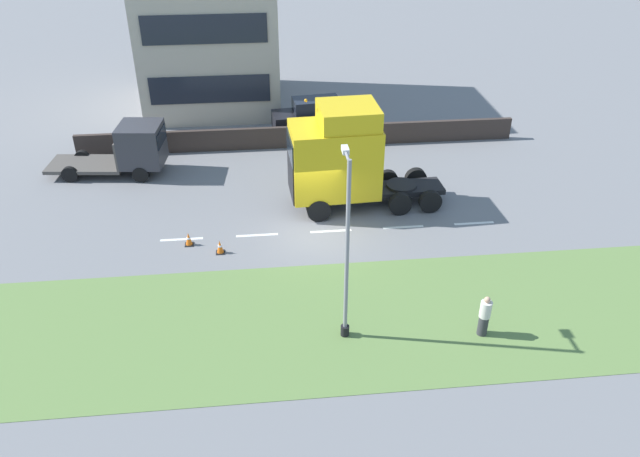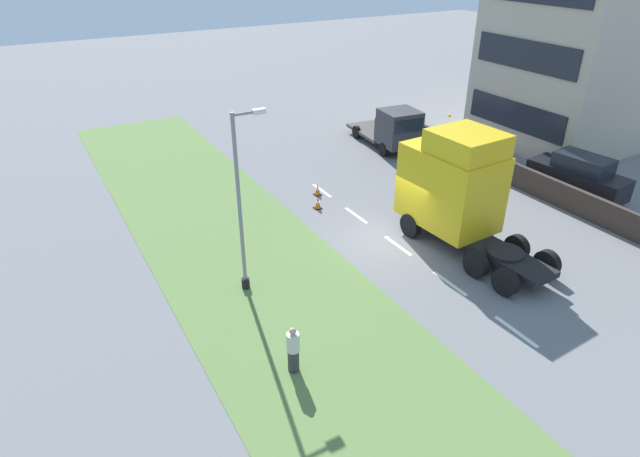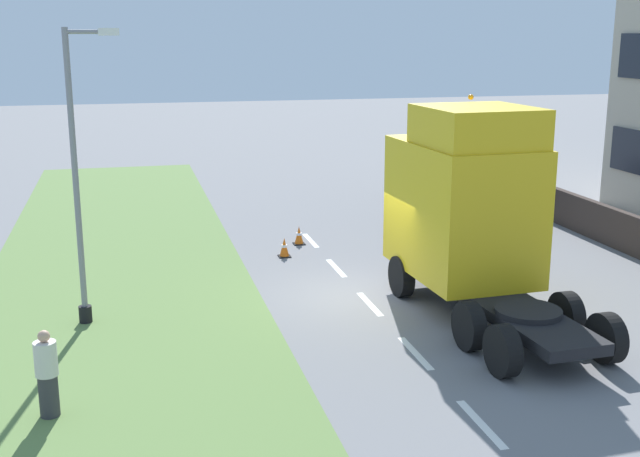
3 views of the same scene
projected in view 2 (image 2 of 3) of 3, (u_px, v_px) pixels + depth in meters
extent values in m
plane|color=slate|center=(388.00, 238.00, 22.96)|extent=(120.00, 120.00, 0.00)
cube|color=#607F42|center=(260.00, 277.00, 20.34)|extent=(7.00, 44.00, 0.01)
cube|color=white|center=(516.00, 331.00, 17.55)|extent=(0.16, 1.80, 0.00)
cube|color=white|center=(450.00, 283.00, 19.99)|extent=(0.16, 1.80, 0.00)
cube|color=white|center=(398.00, 246.00, 22.43)|extent=(0.16, 1.80, 0.00)
cube|color=white|center=(356.00, 215.00, 24.86)|extent=(0.16, 1.80, 0.00)
cube|color=white|center=(322.00, 190.00, 27.30)|extent=(0.16, 1.80, 0.00)
cube|color=#382D28|center=(535.00, 183.00, 26.59)|extent=(0.25, 24.00, 1.20)
cube|color=#B7AD99|center=(575.00, 48.00, 31.16)|extent=(8.20, 8.10, 11.36)
cube|color=#1E232D|center=(515.00, 116.00, 30.99)|extent=(0.08, 6.89, 1.59)
cube|color=#1E232D|center=(526.00, 55.00, 29.36)|extent=(0.08, 6.89, 1.59)
cube|color=black|center=(473.00, 239.00, 21.58)|extent=(1.75, 7.11, 0.24)
cube|color=gold|center=(450.00, 187.00, 21.93)|extent=(2.73, 4.00, 3.18)
cube|color=black|center=(416.00, 186.00, 23.72)|extent=(2.15, 0.17, 1.78)
cube|color=black|center=(419.00, 156.00, 23.05)|extent=(2.28, 0.18, 1.02)
cube|color=gold|center=(467.00, 143.00, 20.52)|extent=(2.53, 2.64, 0.90)
sphere|color=orange|center=(449.00, 116.00, 21.89)|extent=(0.14, 0.14, 0.14)
cylinder|color=black|center=(505.00, 252.00, 20.32)|extent=(1.46, 1.46, 0.12)
cylinder|color=black|center=(411.00, 225.00, 22.92)|extent=(0.37, 1.05, 1.04)
cylinder|color=black|center=(450.00, 212.00, 24.03)|extent=(0.37, 1.05, 1.04)
cylinder|color=black|center=(476.00, 264.00, 20.19)|extent=(0.37, 1.05, 1.04)
cylinder|color=black|center=(517.00, 247.00, 21.29)|extent=(0.37, 1.05, 1.04)
cylinder|color=black|center=(505.00, 282.00, 19.15)|extent=(0.37, 1.05, 1.04)
cylinder|color=black|center=(547.00, 263.00, 20.25)|extent=(0.37, 1.05, 1.04)
cube|color=#333338|center=(399.00, 128.00, 31.15)|extent=(2.26, 2.25, 2.05)
cube|color=black|center=(409.00, 126.00, 30.12)|extent=(1.80, 0.23, 0.74)
cube|color=#4C4742|center=(374.00, 131.00, 34.04)|extent=(2.45, 4.00, 0.18)
cube|color=#4C4742|center=(390.00, 128.00, 32.16)|extent=(2.05, 0.32, 1.43)
cylinder|color=black|center=(411.00, 145.00, 32.06)|extent=(0.32, 0.82, 0.80)
cylinder|color=black|center=(384.00, 150.00, 31.40)|extent=(0.32, 0.82, 0.80)
cylinder|color=black|center=(382.00, 128.00, 34.88)|extent=(0.32, 0.82, 0.80)
cylinder|color=black|center=(357.00, 132.00, 34.22)|extent=(0.32, 0.82, 0.80)
cube|color=black|center=(577.00, 179.00, 26.47)|extent=(2.25, 4.89, 1.10)
cube|color=black|center=(583.00, 163.00, 25.95)|extent=(1.75, 2.75, 0.74)
cylinder|color=black|center=(538.00, 183.00, 27.38)|extent=(0.27, 0.66, 0.64)
cylinder|color=black|center=(556.00, 175.00, 28.22)|extent=(0.27, 0.66, 0.64)
cylinder|color=black|center=(595.00, 204.00, 25.21)|extent=(0.27, 0.66, 0.64)
cylinder|color=black|center=(613.00, 195.00, 26.05)|extent=(0.27, 0.66, 0.64)
cylinder|color=black|center=(246.00, 283.00, 19.64)|extent=(0.29, 0.29, 0.40)
cylinder|color=gray|center=(240.00, 208.00, 18.15)|extent=(0.13, 0.13, 6.61)
cylinder|color=gray|center=(246.00, 113.00, 16.81)|extent=(0.90, 0.09, 0.09)
cube|color=silver|center=(259.00, 111.00, 17.00)|extent=(0.44, 0.20, 0.16)
cylinder|color=#333338|center=(293.00, 360.00, 15.81)|extent=(0.34, 0.34, 0.77)
cylinder|color=beige|center=(293.00, 342.00, 15.48)|extent=(0.39, 0.39, 0.61)
sphere|color=tan|center=(293.00, 331.00, 15.28)|extent=(0.21, 0.21, 0.21)
cube|color=black|center=(317.00, 195.00, 26.82)|extent=(0.36, 0.36, 0.03)
cone|color=orange|center=(317.00, 189.00, 26.68)|extent=(0.28, 0.28, 0.55)
cylinder|color=white|center=(317.00, 189.00, 26.67)|extent=(0.17, 0.17, 0.07)
cube|color=black|center=(318.00, 208.00, 25.49)|extent=(0.36, 0.36, 0.03)
cone|color=orange|center=(318.00, 203.00, 25.35)|extent=(0.28, 0.28, 0.55)
cylinder|color=white|center=(318.00, 202.00, 25.34)|extent=(0.17, 0.17, 0.07)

